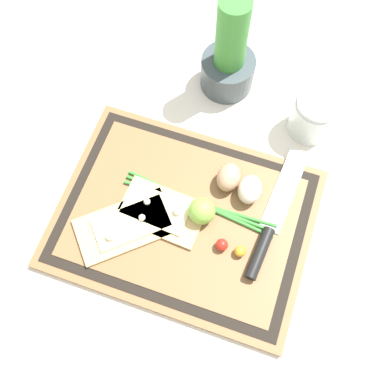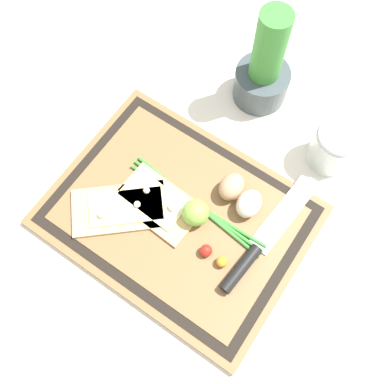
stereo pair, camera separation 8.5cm
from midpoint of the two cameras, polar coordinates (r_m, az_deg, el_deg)
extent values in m
plane|color=silver|center=(0.87, 1.09, -3.49)|extent=(6.00, 6.00, 0.00)
cube|color=brown|center=(0.86, 1.10, -3.34)|extent=(0.48, 0.36, 0.01)
cube|color=black|center=(0.85, 1.11, -3.18)|extent=(0.45, 0.34, 0.00)
cube|color=brown|center=(0.85, 1.11, -3.14)|extent=(0.41, 0.30, 0.00)
cube|color=tan|center=(0.86, -6.47, -2.46)|extent=(0.20, 0.19, 0.01)
cube|color=beige|center=(0.85, -5.62, -2.23)|extent=(0.15, 0.14, 0.00)
sphere|color=silver|center=(0.84, -8.60, -3.17)|extent=(0.02, 0.02, 0.02)
sphere|color=silver|center=(0.85, -4.16, -1.93)|extent=(0.01, 0.01, 0.01)
cube|color=tan|center=(0.86, -1.48, -1.87)|extent=(0.16, 0.11, 0.01)
cube|color=beige|center=(0.85, -2.12, -1.28)|extent=(0.13, 0.07, 0.00)
sphere|color=silver|center=(0.84, 0.49, -2.07)|extent=(0.02, 0.02, 0.02)
sphere|color=silver|center=(0.85, -3.18, -0.37)|extent=(0.01, 0.01, 0.01)
cube|color=silver|center=(0.88, 14.49, -2.90)|extent=(0.06, 0.19, 0.00)
cylinder|color=black|center=(0.82, 9.21, -9.97)|extent=(0.03, 0.10, 0.02)
ellipsoid|color=tan|center=(0.86, 7.86, 0.33)|extent=(0.04, 0.06, 0.04)
ellipsoid|color=beige|center=(0.85, 10.08, -1.84)|extent=(0.04, 0.06, 0.04)
sphere|color=#7FB742|center=(0.83, 3.38, -3.01)|extent=(0.05, 0.05, 0.05)
sphere|color=red|center=(0.82, 4.78, -7.81)|extent=(0.02, 0.02, 0.02)
sphere|color=gold|center=(0.82, 6.81, -9.17)|extent=(0.02, 0.02, 0.02)
cylinder|color=#388433|center=(0.86, 3.39, -2.03)|extent=(0.30, 0.04, 0.01)
cylinder|color=#388433|center=(0.86, 3.39, -2.03)|extent=(0.30, 0.02, 0.01)
cylinder|color=#388433|center=(0.86, 3.39, -2.03)|extent=(0.30, 0.02, 0.01)
cylinder|color=#3D474C|center=(0.98, 11.26, 13.05)|extent=(0.11, 0.11, 0.07)
cylinder|color=#388433|center=(0.91, 12.43, 16.58)|extent=(0.06, 0.06, 0.20)
cylinder|color=silver|center=(0.94, 20.02, 5.00)|extent=(0.09, 0.09, 0.08)
cylinder|color=#B73323|center=(0.96, 19.53, 4.31)|extent=(0.08, 0.08, 0.03)
cylinder|color=silver|center=(0.90, 20.98, 6.35)|extent=(0.08, 0.08, 0.01)
camera|label=1|loc=(0.04, -87.12, 7.09)|focal=42.00mm
camera|label=2|loc=(0.04, 92.88, -7.09)|focal=42.00mm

